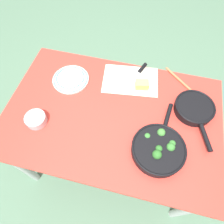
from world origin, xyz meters
name	(u,v)px	position (x,y,z in m)	size (l,w,h in m)	color
ground_plane	(112,154)	(0.00, 0.00, 0.00)	(14.00, 14.00, 0.00)	#51755B
dining_table_red	(112,120)	(0.00, 0.00, 0.65)	(1.26, 0.83, 0.74)	red
skillet_broccoli	(159,149)	(-0.29, 0.16, 0.77)	(0.28, 0.43, 0.08)	black
skillet_eggs	(194,109)	(-0.46, -0.13, 0.76)	(0.23, 0.37, 0.05)	black
wooden_spoon	(192,91)	(-0.44, -0.27, 0.74)	(0.30, 0.27, 0.02)	#996B42
parchment_sheet	(130,80)	(-0.05, -0.27, 0.74)	(0.38, 0.28, 0.00)	beige
grater_knife	(138,73)	(-0.10, -0.34, 0.74)	(0.12, 0.26, 0.02)	silver
cheese_block	(142,85)	(-0.13, -0.23, 0.76)	(0.09, 0.07, 0.05)	#E0C15B
dinner_plate_stack	(71,79)	(0.32, -0.18, 0.75)	(0.23, 0.23, 0.03)	silver
prep_bowl_steel	(36,119)	(0.40, 0.15, 0.76)	(0.12, 0.12, 0.05)	#B7B7BC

